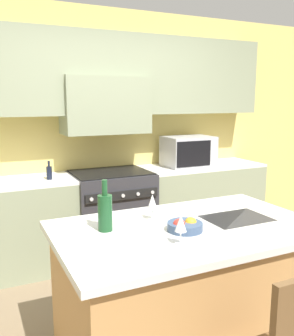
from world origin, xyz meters
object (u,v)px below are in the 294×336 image
wine_glass_far (152,203)px  oil_bottle_on_counter (49,172)px  microwave (188,151)px  wine_bottle (105,212)px  range_stove (111,214)px  wine_glass_near (181,224)px  fruit_bowl (185,226)px

wine_glass_far → oil_bottle_on_counter: bearing=104.7°
microwave → wine_bottle: (-1.59, -1.64, -0.07)m
microwave → oil_bottle_on_counter: 1.64m
range_stove → wine_bottle: (-0.62, -1.62, 0.56)m
wine_glass_far → oil_bottle_on_counter: oil_bottle_on_counter is taller
wine_bottle → oil_bottle_on_counter: wine_bottle is taller
wine_glass_near → fruit_bowl: size_ratio=0.79×
range_stove → fruit_bowl: fruit_bowl is taller
wine_glass_far → oil_bottle_on_counter: 1.56m
range_stove → wine_glass_near: wine_glass_near is taller
range_stove → microwave: (0.98, 0.02, 0.64)m
wine_glass_far → fruit_bowl: wine_glass_far is taller
range_stove → fruit_bowl: size_ratio=4.34×
wine_bottle → fruit_bowl: wine_bottle is taller
fruit_bowl → oil_bottle_on_counter: (-0.48, 1.79, 0.06)m
range_stove → fruit_bowl: 1.90m
wine_bottle → oil_bottle_on_counter: (-0.04, 1.58, -0.03)m
microwave → wine_glass_near: microwave is taller
microwave → range_stove: bearing=-178.9°
range_stove → wine_bottle: 1.82m
range_stove → wine_glass_near: bearing=-98.8°
wine_glass_near → fruit_bowl: bearing=53.0°
wine_glass_near → fruit_bowl: (0.14, 0.18, -0.09)m
range_stove → microwave: microwave is taller
range_stove → fruit_bowl: bearing=-95.4°
wine_glass_near → wine_glass_far: bearing=83.8°
fruit_bowl → microwave: bearing=58.1°
wine_bottle → wine_glass_near: (0.31, -0.39, -0.00)m
microwave → wine_glass_far: (-1.24, -1.57, -0.08)m
range_stove → wine_glass_near: 2.11m
microwave → fruit_bowl: (-1.15, -1.85, -0.16)m
range_stove → oil_bottle_on_counter: 0.84m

